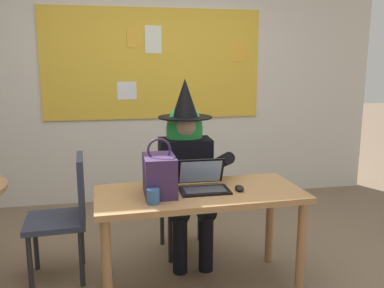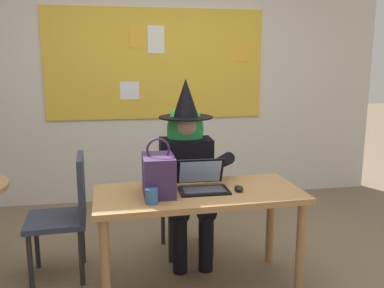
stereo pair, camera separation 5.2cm
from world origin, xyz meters
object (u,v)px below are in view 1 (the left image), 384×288
at_px(desk_main, 200,205).
at_px(chair_at_desk, 183,191).
at_px(person_costumed, 186,161).
at_px(laptop, 203,183).
at_px(computer_mouse, 239,188).
at_px(handbag, 159,175).
at_px(chair_spare_by_window, 67,210).
at_px(coffee_mug, 153,196).

relative_size(desk_main, chair_at_desk, 1.59).
relative_size(person_costumed, laptop, 4.33).
distance_m(person_costumed, laptop, 0.52).
height_order(computer_mouse, handbag, handbag).
bearing_deg(computer_mouse, chair_at_desk, 116.37).
bearing_deg(handbag, chair_spare_by_window, 150.65).
bearing_deg(coffee_mug, desk_main, 29.42).
bearing_deg(coffee_mug, chair_spare_by_window, 137.44).
relative_size(laptop, chair_spare_by_window, 0.37).
height_order(chair_at_desk, coffee_mug, chair_at_desk).
xyz_separation_m(laptop, chair_spare_by_window, (-0.94, 0.31, -0.24)).
bearing_deg(coffee_mug, laptop, 31.64).
bearing_deg(desk_main, chair_at_desk, 89.69).
bearing_deg(chair_at_desk, person_costumed, -2.13).
bearing_deg(computer_mouse, coffee_mug, -160.01).
relative_size(handbag, coffee_mug, 3.98).
bearing_deg(person_costumed, handbag, -24.87).
height_order(person_costumed, chair_spare_by_window, person_costumed).
relative_size(computer_mouse, coffee_mug, 1.09).
bearing_deg(computer_mouse, person_costumed, 119.74).
xyz_separation_m(computer_mouse, coffee_mug, (-0.60, -0.15, 0.03)).
height_order(chair_at_desk, computer_mouse, chair_at_desk).
relative_size(chair_at_desk, chair_spare_by_window, 0.98).
bearing_deg(chair_spare_by_window, chair_at_desk, -163.81).
height_order(person_costumed, handbag, person_costumed).
relative_size(person_costumed, coffee_mug, 15.20).
xyz_separation_m(desk_main, person_costumed, (0.01, 0.55, 0.17)).
xyz_separation_m(person_costumed, chair_spare_by_window, (-0.92, -0.21, -0.27)).
relative_size(person_costumed, chair_spare_by_window, 1.59).
height_order(desk_main, computer_mouse, computer_mouse).
relative_size(desk_main, laptop, 4.25).
distance_m(coffee_mug, chair_spare_by_window, 0.82).
height_order(desk_main, chair_at_desk, chair_at_desk).
xyz_separation_m(chair_at_desk, coffee_mug, (-0.34, -0.86, 0.26)).
distance_m(laptop, chair_spare_by_window, 1.02).
bearing_deg(handbag, person_costumed, 63.69).
bearing_deg(chair_at_desk, chair_spare_by_window, -74.47).
xyz_separation_m(chair_at_desk, chair_spare_by_window, (-0.91, -0.33, 0.02)).
bearing_deg(chair_at_desk, computer_mouse, 16.09).
relative_size(desk_main, computer_mouse, 13.62).
relative_size(person_costumed, computer_mouse, 13.89).
bearing_deg(laptop, coffee_mug, -148.10).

